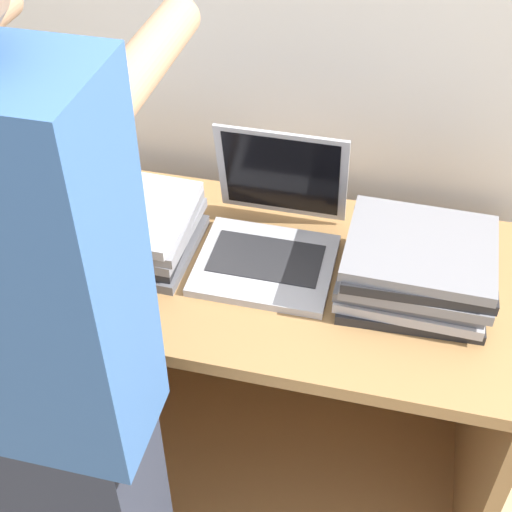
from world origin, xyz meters
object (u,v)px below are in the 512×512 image
object	(u,v)px
laptop_stack_left	(125,226)
laptop_stack_right	(416,268)
laptop_open	(271,234)
person	(44,396)

from	to	relation	value
laptop_stack_left	laptop_stack_right	bearing A→B (deg)	-0.30
laptop_stack_left	laptop_stack_right	world-z (taller)	laptop_stack_right
laptop_open	person	xyz separation A→B (m)	(-0.28, -0.62, 0.07)
laptop_stack_left	person	size ratio (longest dim) A/B	0.19
laptop_stack_left	person	bearing A→B (deg)	-82.49
laptop_open	laptop_stack_right	distance (m)	0.35
laptop_open	laptop_stack_left	distance (m)	0.36
laptop_stack_left	laptop_stack_right	distance (m)	0.70
laptop_stack_left	laptop_stack_right	xyz separation A→B (m)	(0.70, -0.00, 0.01)
laptop_open	laptop_stack_right	xyz separation A→B (m)	(0.35, -0.06, 0.02)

